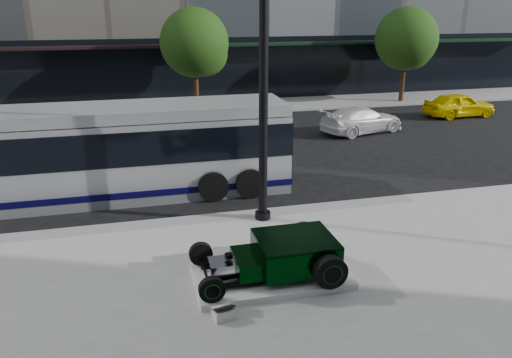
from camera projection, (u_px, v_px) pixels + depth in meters
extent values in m
plane|color=black|center=(220.00, 192.00, 16.64)|extent=(120.00, 120.00, 0.00)
cube|color=gray|center=(178.00, 109.00, 29.44)|extent=(70.00, 4.00, 0.12)
cube|color=black|center=(366.00, 65.00, 33.79)|extent=(24.00, 0.50, 4.00)
cube|color=black|center=(372.00, 42.00, 32.71)|extent=(24.00, 1.60, 0.15)
cylinder|color=black|center=(196.00, 88.00, 28.30)|extent=(0.28, 0.28, 2.60)
sphere|color=#12360E|center=(194.00, 43.00, 27.47)|extent=(3.80, 3.80, 3.80)
sphere|color=#12360E|center=(205.00, 53.00, 28.08)|extent=(2.60, 2.60, 2.60)
cylinder|color=black|center=(402.00, 80.00, 31.28)|extent=(0.28, 0.28, 2.60)
sphere|color=#12360E|center=(406.00, 39.00, 30.46)|extent=(3.80, 3.80, 3.80)
sphere|color=#12360E|center=(412.00, 48.00, 31.07)|extent=(2.60, 2.60, 2.60)
cube|color=silver|center=(271.00, 276.00, 11.12)|extent=(3.40, 1.80, 0.15)
cube|color=black|center=(277.00, 279.00, 10.65)|extent=(3.00, 0.08, 0.10)
cube|color=black|center=(266.00, 260.00, 11.47)|extent=(3.00, 0.08, 0.10)
cube|color=black|center=(295.00, 252.00, 11.07)|extent=(1.70, 1.45, 0.62)
cube|color=black|center=(295.00, 239.00, 10.96)|extent=(1.70, 1.45, 0.06)
cube|color=black|center=(247.00, 263.00, 10.86)|extent=(0.55, 1.05, 0.38)
cube|color=silver|center=(222.00, 268.00, 10.75)|extent=(0.55, 0.55, 0.34)
cylinder|color=black|center=(229.00, 256.00, 10.69)|extent=(0.18, 0.18, 0.10)
cylinder|color=black|center=(206.00, 275.00, 10.71)|extent=(0.06, 1.55, 0.06)
cylinder|color=black|center=(330.00, 272.00, 10.44)|extent=(0.72, 0.24, 0.72)
cylinder|color=black|center=(333.00, 275.00, 10.32)|extent=(0.37, 0.02, 0.37)
torus|color=#0A3912|center=(333.00, 275.00, 10.31)|extent=(0.44, 0.02, 0.44)
cylinder|color=black|center=(304.00, 237.00, 11.99)|extent=(0.72, 0.24, 0.72)
cylinder|color=black|center=(302.00, 235.00, 12.11)|extent=(0.37, 0.02, 0.37)
torus|color=#0A3912|center=(302.00, 235.00, 12.12)|extent=(0.44, 0.02, 0.44)
cylinder|color=black|center=(212.00, 289.00, 9.96)|extent=(0.54, 0.16, 0.54)
cylinder|color=black|center=(213.00, 292.00, 9.88)|extent=(0.28, 0.02, 0.28)
torus|color=#0A3912|center=(213.00, 292.00, 9.87)|extent=(0.34, 0.02, 0.34)
cylinder|color=black|center=(201.00, 254.00, 11.39)|extent=(0.54, 0.16, 0.54)
cylinder|color=black|center=(200.00, 252.00, 11.46)|extent=(0.28, 0.02, 0.28)
torus|color=#0A3912|center=(200.00, 252.00, 11.48)|extent=(0.34, 0.02, 0.34)
cube|color=silver|center=(224.00, 313.00, 9.72)|extent=(0.45, 0.37, 0.22)
cube|color=black|center=(223.00, 308.00, 9.68)|extent=(0.45, 0.36, 0.15)
cylinder|color=black|center=(264.00, 77.00, 12.98)|extent=(0.24, 0.24, 8.05)
cylinder|color=black|center=(263.00, 215.00, 14.28)|extent=(0.44, 0.44, 0.20)
cube|color=#ACB0B6|center=(100.00, 159.00, 15.89)|extent=(12.00, 2.55, 2.55)
cube|color=#09073D|center=(103.00, 184.00, 16.17)|extent=(12.05, 2.60, 0.20)
cube|color=black|center=(98.00, 141.00, 15.70)|extent=(12.05, 2.60, 1.05)
cube|color=#ACB0B6|center=(95.00, 113.00, 15.40)|extent=(12.00, 2.40, 0.35)
cube|color=black|center=(282.00, 138.00, 17.18)|extent=(0.06, 2.30, 1.70)
cylinder|color=black|center=(213.00, 187.00, 15.74)|extent=(0.96, 0.28, 0.96)
cylinder|color=black|center=(201.00, 163.00, 18.12)|extent=(0.96, 0.28, 0.96)
cylinder|color=black|center=(250.00, 183.00, 16.02)|extent=(0.96, 0.28, 0.96)
cylinder|color=black|center=(234.00, 160.00, 18.40)|extent=(0.96, 0.28, 0.96)
imported|color=white|center=(362.00, 120.00, 24.18)|extent=(4.61, 2.83, 1.25)
imported|color=#FCDE01|center=(459.00, 105.00, 27.58)|extent=(3.95, 1.68, 1.33)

